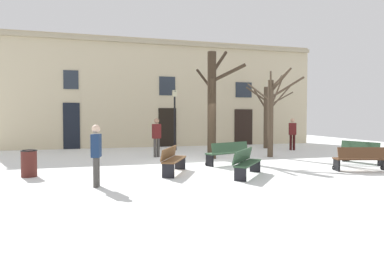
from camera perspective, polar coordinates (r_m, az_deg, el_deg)
name	(u,v)px	position (r m, az deg, el deg)	size (l,w,h in m)	color
ground_plane	(202,164)	(13.24, 1.74, -6.28)	(32.52, 32.52, 0.00)	white
building_facade	(166,92)	(20.80, -4.57, 6.25)	(20.32, 0.60, 6.76)	beige
tree_center	(213,101)	(14.77, 3.65, 4.83)	(1.91, 2.04, 4.99)	#382B1E
tree_near_facade	(266,114)	(20.00, 12.90, 2.46)	(2.92, 1.51, 4.38)	#4C3D2D
tree_foreground	(272,111)	(15.76, 13.88, 2.90)	(2.04, 2.89, 4.04)	#4C3D2D
streetlamp	(175,113)	(18.35, -3.07, 2.71)	(0.30, 0.30, 3.45)	black
litter_bin	(29,163)	(11.59, -26.73, -5.56)	(0.50, 0.50, 0.85)	#4C1E19
bench_far_corner	(228,153)	(12.98, 6.26, -4.34)	(1.91, 1.10, 0.91)	#2D4C33
bench_near_lamp	(362,159)	(12.89, 27.73, -4.77)	(1.94, 0.99, 0.86)	#51331E
bench_back_to_back_left	(173,159)	(10.99, -3.36, -5.53)	(1.21, 1.86, 0.88)	brown
bench_near_center_tree	(362,152)	(14.93, 27.71, -3.75)	(0.95, 1.68, 0.91)	#2D4C33
bench_back_to_back_right	(246,162)	(10.62, 9.55, -5.92)	(1.56, 1.73, 0.87)	#2D4C33
person_crossing_plaza	(157,135)	(15.34, -6.25, -1.27)	(0.44, 0.35, 1.83)	#403D3A
person_strolling	(96,152)	(9.23, -16.48, -4.14)	(0.29, 0.41, 1.70)	#403D3A
person_near_bench	(292,132)	(19.22, 17.24, -0.71)	(0.43, 0.33, 1.81)	#350F0F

